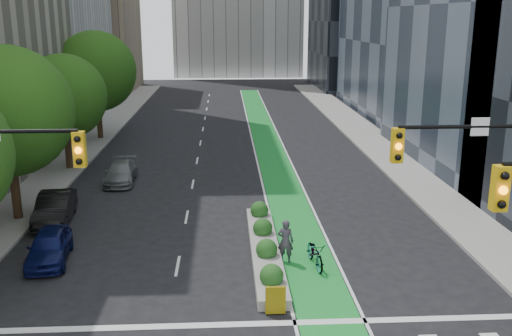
{
  "coord_description": "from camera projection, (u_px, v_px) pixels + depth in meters",
  "views": [
    {
      "loc": [
        -0.45,
        -15.93,
        9.96
      ],
      "look_at": [
        1.0,
        10.37,
        3.0
      ],
      "focal_mm": 40.0,
      "sensor_mm": 36.0,
      "label": 1
    }
  ],
  "objects": [
    {
      "name": "sidewalk_right",
      "position": [
        389.0,
        154.0,
        42.69
      ],
      "size": [
        3.6,
        90.0,
        0.15
      ],
      "primitive_type": "cube",
      "color": "gray",
      "rests_on": "ground"
    },
    {
      "name": "median_planter",
      "position": [
        265.0,
        246.0,
        24.71
      ],
      "size": [
        1.2,
        10.26,
        1.1
      ],
      "color": "gray",
      "rests_on": "ground"
    },
    {
      "name": "tree_mid",
      "position": [
        7.0,
        112.0,
        27.52
      ],
      "size": [
        6.4,
        6.4,
        8.78
      ],
      "color": "black",
      "rests_on": "ground"
    },
    {
      "name": "tree_midfar",
      "position": [
        64.0,
        97.0,
        37.34
      ],
      "size": [
        5.6,
        5.6,
        7.76
      ],
      "color": "black",
      "rests_on": "ground"
    },
    {
      "name": "bicycle",
      "position": [
        315.0,
        253.0,
        23.47
      ],
      "size": [
        1.0,
        2.22,
        1.13
      ],
      "primitive_type": "imported",
      "rotation": [
        0.0,
        0.0,
        0.12
      ],
      "color": "gray",
      "rests_on": "ground"
    },
    {
      "name": "parked_car_left_near",
      "position": [
        49.0,
        246.0,
        23.89
      ],
      "size": [
        2.04,
        4.09,
        1.34
      ],
      "primitive_type": "imported",
      "rotation": [
        0.0,
        0.0,
        0.12
      ],
      "color": "#0B1145",
      "rests_on": "ground"
    },
    {
      "name": "bike_lane_paint",
      "position": [
        267.0,
        142.0,
        47.07
      ],
      "size": [
        2.2,
        70.0,
        0.01
      ],
      "primitive_type": "cube",
      "color": "#18892E",
      "rests_on": "ground"
    },
    {
      "name": "tree_far",
      "position": [
        96.0,
        71.0,
        46.8
      ],
      "size": [
        6.6,
        6.6,
        9.0
      ],
      "color": "black",
      "rests_on": "ground"
    },
    {
      "name": "cyclist",
      "position": [
        285.0,
        241.0,
        23.77
      ],
      "size": [
        0.78,
        0.62,
        1.87
      ],
      "primitive_type": "imported",
      "rotation": [
        0.0,
        0.0,
        2.87
      ],
      "color": "#3D3641",
      "rests_on": "ground"
    },
    {
      "name": "parked_car_left_far",
      "position": [
        121.0,
        173.0,
        35.45
      ],
      "size": [
        1.94,
        4.41,
        1.26
      ],
      "primitive_type": "imported",
      "rotation": [
        0.0,
        0.0,
        0.04
      ],
      "color": "slate",
      "rests_on": "ground"
    },
    {
      "name": "parked_car_left_mid",
      "position": [
        55.0,
        208.0,
        28.52
      ],
      "size": [
        2.01,
        4.62,
        1.48
      ],
      "primitive_type": "imported",
      "rotation": [
        0.0,
        0.0,
        0.1
      ],
      "color": "black",
      "rests_on": "ground"
    },
    {
      "name": "sidewalk_left",
      "position": [
        70.0,
        158.0,
        41.44
      ],
      "size": [
        3.6,
        90.0,
        0.15
      ],
      "primitive_type": "cube",
      "color": "gray",
      "rests_on": "ground"
    }
  ]
}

